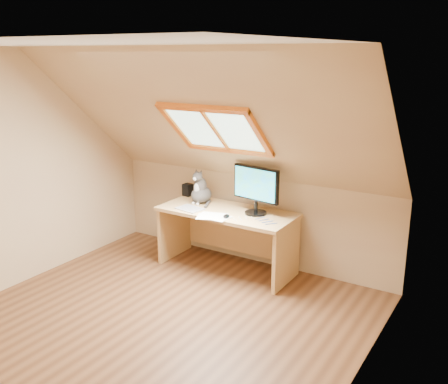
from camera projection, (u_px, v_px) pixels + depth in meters
The scene contains 10 objects.
ground at pixel (154, 325), 4.44m from camera, with size 3.50×3.50×0.00m, color brown.
room_shell at pixel (139, 171), 3.98m from camera, with size 3.52×3.52×2.41m.
desk at pixel (230, 227), 5.53m from camera, with size 1.50×0.66×0.69m.
monitor at pixel (256, 187), 5.23m from camera, with size 0.56×0.24×0.51m.
cat at pixel (201, 191), 5.65m from camera, with size 0.25×0.29×0.41m.
desk_speaker at pixel (188, 190), 5.96m from camera, with size 0.10×0.10×0.14m, color black.
graphics_tablet at pixel (190, 209), 5.46m from camera, with size 0.28×0.20×0.01m, color #B2B2B7.
mouse at pixel (226, 216), 5.18m from camera, with size 0.06×0.11×0.03m, color black.
papers at pixel (211, 216), 5.23m from camera, with size 0.35×0.30×0.01m.
cables at pixel (257, 220), 5.11m from camera, with size 0.51×0.26×0.01m.
Camera 1 is at (2.61, -3.03, 2.34)m, focal length 40.00 mm.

